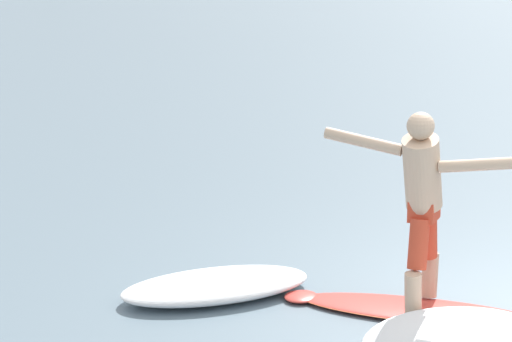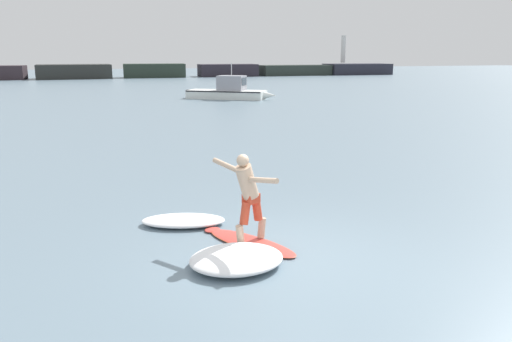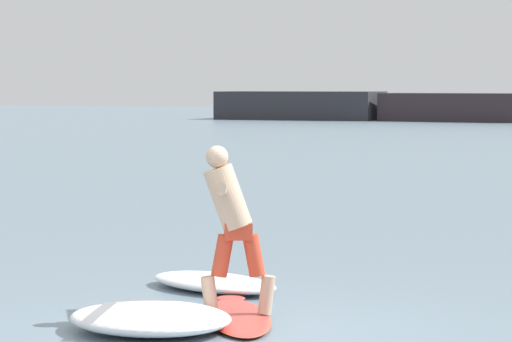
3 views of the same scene
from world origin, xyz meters
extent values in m
ellipsoid|color=#D9453B|center=(-0.40, 0.71, 0.03)|extent=(1.47, 1.95, 0.06)
ellipsoid|color=#D9453B|center=(-0.90, 1.56, 0.03)|extent=(0.41, 0.39, 0.05)
ellipsoid|color=#DB5B2D|center=(-0.40, 0.71, 0.03)|extent=(1.49, 1.96, 0.03)
cone|color=black|center=(0.07, 0.23, -0.06)|extent=(0.07, 0.07, 0.14)
cone|color=black|center=(-0.20, 0.07, -0.06)|extent=(0.07, 0.07, 0.14)
cylinder|color=#CAA98B|center=(-0.64, 0.59, 0.24)|extent=(0.21, 0.20, 0.37)
cylinder|color=#CC4229|center=(-0.53, 0.64, 0.61)|extent=(0.26, 0.23, 0.41)
cylinder|color=#CAA98B|center=(-0.17, 0.84, 0.24)|extent=(0.21, 0.20, 0.37)
cylinder|color=#CC4229|center=(-0.27, 0.78, 0.61)|extent=(0.26, 0.23, 0.41)
cube|color=#CC4229|center=(-0.40, 0.71, 0.84)|extent=(0.32, 0.30, 0.16)
cylinder|color=#CAA98B|center=(-0.49, 0.67, 1.15)|extent=(0.54, 0.46, 0.64)
sphere|color=#CAA98B|center=(-0.57, 0.62, 1.53)|extent=(0.21, 0.21, 0.21)
cylinder|color=#CAA98B|center=(-0.34, 0.24, 1.27)|extent=(0.37, 0.59, 0.20)
cylinder|color=#CAA98B|center=(-0.76, 1.03, 1.38)|extent=(0.37, 0.59, 0.19)
ellipsoid|color=white|center=(-1.36, 2.09, 0.08)|extent=(1.78, 1.23, 0.17)
ellipsoid|color=white|center=(-0.89, -0.08, 0.12)|extent=(1.52, 1.29, 0.24)
camera|label=1|loc=(-7.19, -5.31, 3.24)|focal=85.00mm
camera|label=2|loc=(-2.81, -7.11, 3.27)|focal=35.00mm
camera|label=3|loc=(4.48, -9.37, 2.20)|focal=85.00mm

